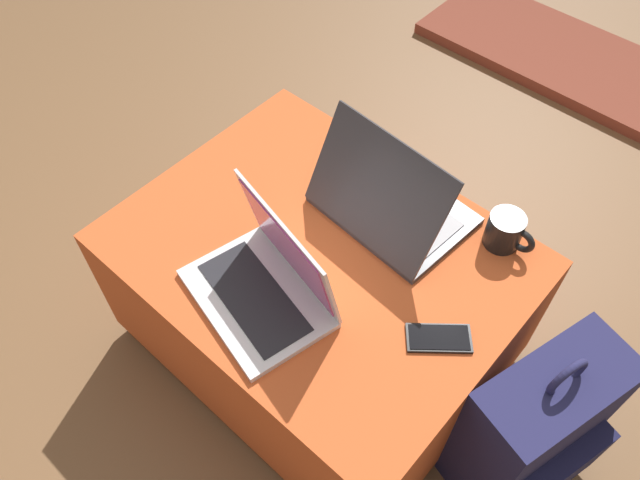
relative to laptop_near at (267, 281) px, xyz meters
name	(u,v)px	position (x,y,z in m)	size (l,w,h in m)	color
ground_plane	(319,341)	(0.00, 0.17, -0.50)	(14.00, 14.00, 0.00)	brown
ottoman	(319,300)	(0.00, 0.17, -0.27)	(0.92, 0.72, 0.45)	maroon
laptop_near	(267,281)	(0.00, 0.00, 0.00)	(0.36, 0.29, 0.24)	silver
laptop_far	(388,203)	(0.06, 0.35, 0.00)	(0.37, 0.29, 0.25)	#333338
cell_phone	(439,338)	(0.35, 0.16, -0.04)	(0.15, 0.14, 0.01)	black
backpack	(535,429)	(0.60, 0.24, -0.29)	(0.29, 0.39, 0.53)	#23234C
coffee_mug	(506,231)	(0.31, 0.46, -0.01)	(0.12, 0.08, 0.09)	black
fireplace_hearth	(590,69)	(0.00, 1.82, -0.48)	(1.40, 0.50, 0.04)	brown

